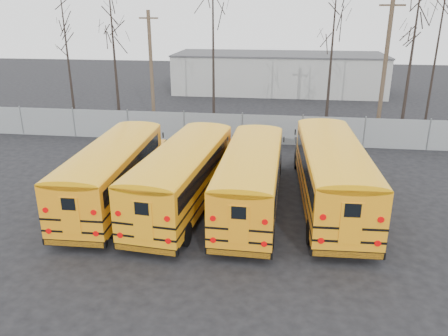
# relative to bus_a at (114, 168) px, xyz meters

# --- Properties ---
(ground) EXTENTS (120.00, 120.00, 0.00)m
(ground) POSITION_rel_bus_a_xyz_m (4.95, -1.54, -1.73)
(ground) COLOR black
(ground) RESTS_ON ground
(fence) EXTENTS (40.00, 0.04, 2.00)m
(fence) POSITION_rel_bus_a_xyz_m (4.95, 10.46, -0.73)
(fence) COLOR gray
(fence) RESTS_ON ground
(distant_building) EXTENTS (22.00, 8.00, 4.00)m
(distant_building) POSITION_rel_bus_a_xyz_m (6.95, 30.46, 0.27)
(distant_building) COLOR #9B9C97
(distant_building) RESTS_ON ground
(bus_a) EXTENTS (2.71, 10.61, 2.95)m
(bus_a) POSITION_rel_bus_a_xyz_m (0.00, 0.00, 0.00)
(bus_a) COLOR black
(bus_a) RESTS_ON ground
(bus_b) EXTENTS (3.46, 10.90, 3.00)m
(bus_b) POSITION_rel_bus_a_xyz_m (3.33, -0.02, 0.03)
(bus_b) COLOR black
(bus_b) RESTS_ON ground
(bus_c) EXTENTS (2.63, 10.59, 2.95)m
(bus_c) POSITION_rel_bus_a_xyz_m (6.34, 0.11, -0.00)
(bus_c) COLOR black
(bus_c) RESTS_ON ground
(bus_d) EXTENTS (3.03, 11.38, 3.16)m
(bus_d) POSITION_rel_bus_a_xyz_m (9.90, 0.85, 0.12)
(bus_d) COLOR black
(bus_d) RESTS_ON ground
(utility_pole_left) EXTENTS (1.52, 0.35, 8.55)m
(utility_pole_left) POSITION_rel_bus_a_xyz_m (-2.44, 14.63, 2.66)
(utility_pole_left) COLOR brown
(utility_pole_left) RESTS_ON ground
(utility_pole_right) EXTENTS (1.68, 0.38, 9.47)m
(utility_pole_right) POSITION_rel_bus_a_xyz_m (14.50, 14.04, 3.14)
(utility_pole_right) COLOR #4A3A2A
(utility_pole_right) RESTS_ON ground
(tree_0) EXTENTS (0.26, 0.26, 9.43)m
(tree_0) POSITION_rel_bus_a_xyz_m (-8.17, 12.88, 2.99)
(tree_0) COLOR black
(tree_0) RESTS_ON ground
(tree_1) EXTENTS (0.26, 0.26, 9.39)m
(tree_1) POSITION_rel_bus_a_xyz_m (-5.00, 13.90, 2.97)
(tree_1) COLOR black
(tree_1) RESTS_ON ground
(tree_2) EXTENTS (0.26, 0.26, 12.78)m
(tree_2) POSITION_rel_bus_a_xyz_m (2.14, 15.89, 4.66)
(tree_2) COLOR black
(tree_2) RESTS_ON ground
(tree_3) EXTENTS (0.26, 0.26, 10.00)m
(tree_3) POSITION_rel_bus_a_xyz_m (10.99, 15.92, 3.27)
(tree_3) COLOR black
(tree_3) RESTS_ON ground
(tree_4) EXTENTS (0.26, 0.26, 10.22)m
(tree_4) POSITION_rel_bus_a_xyz_m (15.90, 13.10, 3.38)
(tree_4) COLOR black
(tree_4) RESTS_ON ground
(tree_5) EXTENTS (0.26, 0.26, 13.00)m
(tree_5) POSITION_rel_bus_a_xyz_m (18.19, 15.47, 4.77)
(tree_5) COLOR black
(tree_5) RESTS_ON ground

